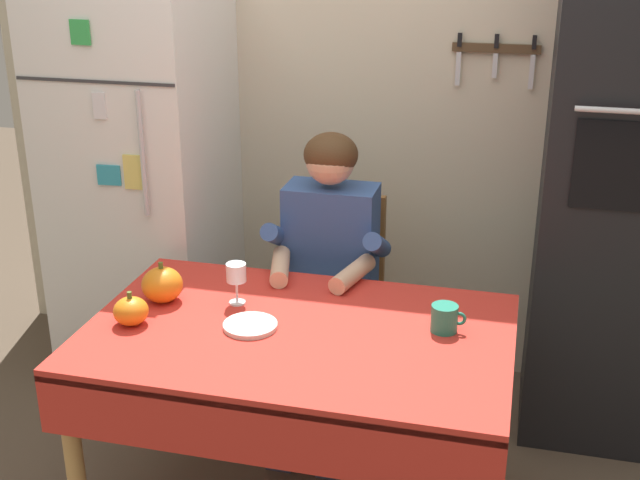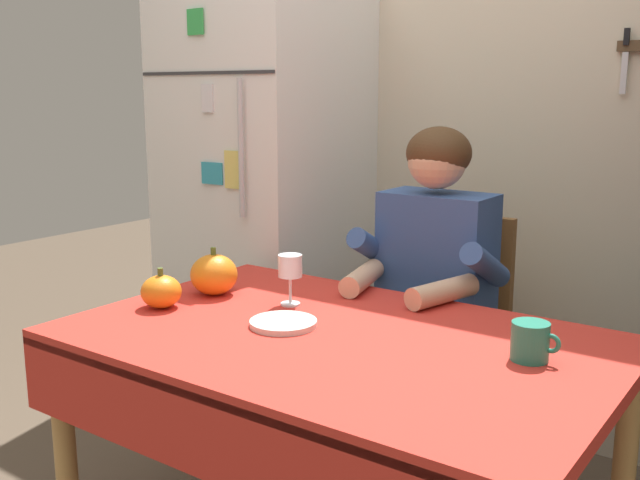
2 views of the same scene
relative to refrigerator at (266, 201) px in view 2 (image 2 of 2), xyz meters
name	(u,v)px [view 2 (image 2 of 2)]	position (x,y,z in m)	size (l,w,h in m)	color
back_wall_assembly	(536,106)	(1.00, 0.39, 0.40)	(3.70, 0.13, 2.60)	beige
refrigerator	(266,201)	(0.00, 0.00, 0.00)	(0.68, 0.71, 1.80)	white
dining_table	(333,367)	(0.95, -0.88, -0.24)	(1.40, 0.90, 0.74)	tan
chair_behind_person	(449,335)	(0.91, -0.09, -0.39)	(0.40, 0.40, 0.93)	brown
seated_person	(426,285)	(0.91, -0.28, -0.16)	(0.47, 0.55, 1.25)	#38384C
coffee_mug	(531,341)	(1.42, -0.75, -0.11)	(0.12, 0.09, 0.09)	#237F66
wine_glass	(290,268)	(0.69, -0.72, -0.05)	(0.07, 0.07, 0.15)	white
pumpkin_large	(160,292)	(0.40, -0.96, -0.11)	(0.12, 0.12, 0.12)	orange
pumpkin_medium	(214,274)	(0.43, -0.77, -0.10)	(0.14, 0.14, 0.15)	orange
serving_tray	(283,323)	(0.79, -0.89, -0.15)	(0.18, 0.18, 0.02)	silver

